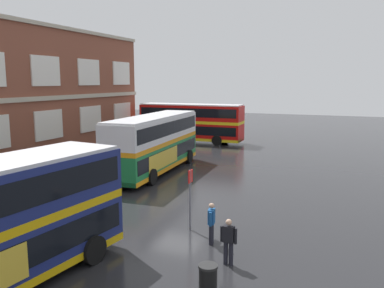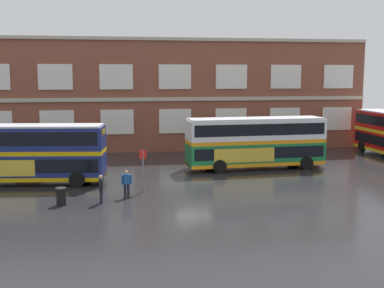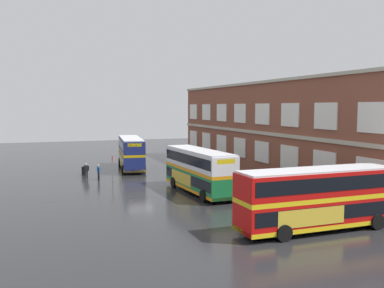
{
  "view_description": "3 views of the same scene",
  "coord_description": "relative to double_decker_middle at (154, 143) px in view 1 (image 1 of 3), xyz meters",
  "views": [
    {
      "loc": [
        -19.1,
        -8.45,
        6.5
      ],
      "look_at": [
        5.1,
        1.19,
        2.32
      ],
      "focal_mm": 36.98,
      "sensor_mm": 36.0,
      "label": 1
    },
    {
      "loc": [
        -5.5,
        -33.14,
        7.48
      ],
      "look_at": [
        0.0,
        1.0,
        2.57
      ],
      "focal_mm": 45.86,
      "sensor_mm": 36.0,
      "label": 2
    },
    {
      "loc": [
        42.65,
        -9.91,
        8.09
      ],
      "look_at": [
        5.76,
        3.59,
        4.63
      ],
      "focal_mm": 39.88,
      "sensor_mm": 36.0,
      "label": 3
    }
  ],
  "objects": [
    {
      "name": "double_decker_far",
      "position": [
        14.11,
        2.85,
        0.0
      ],
      "size": [
        2.95,
        11.03,
        4.07
      ],
      "color": "red",
      "rests_on": "ground"
    },
    {
      "name": "waiting_passenger",
      "position": [
        -11.98,
        -9.04,
        -1.22
      ],
      "size": [
        0.27,
        0.64,
        1.7
      ],
      "color": "black",
      "rests_on": "ground"
    },
    {
      "name": "second_passenger",
      "position": [
        -10.46,
        -7.88,
        -1.22
      ],
      "size": [
        0.64,
        0.3,
        1.7
      ],
      "color": "black",
      "rests_on": "ground"
    },
    {
      "name": "bus_stand_flag",
      "position": [
        -9.37,
        -6.52,
        -0.51
      ],
      "size": [
        0.44,
        0.1,
        2.7
      ],
      "color": "slate",
      "rests_on": "ground"
    },
    {
      "name": "station_litter_bin",
      "position": [
        -14.25,
        -9.07,
        -1.63
      ],
      "size": [
        0.6,
        0.6,
        1.03
      ],
      "color": "black",
      "rests_on": "ground"
    },
    {
      "name": "double_decker_middle",
      "position": [
        0.0,
        0.0,
        0.0
      ],
      "size": [
        11.12,
        3.3,
        4.07
      ],
      "color": "#197038",
      "rests_on": "ground"
    },
    {
      "name": "ground_plane",
      "position": [
        -5.67,
        -2.29,
        -2.15
      ],
      "size": [
        120.0,
        120.0,
        0.0
      ],
      "primitive_type": "plane",
      "color": "#232326"
    }
  ]
}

